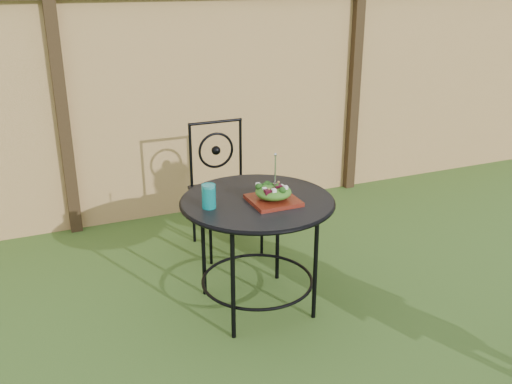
# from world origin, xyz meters

# --- Properties ---
(ground) EXTENTS (60.00, 60.00, 0.00)m
(ground) POSITION_xyz_m (0.00, 0.00, 0.00)
(ground) COLOR #264716
(ground) RESTS_ON ground
(fence) EXTENTS (8.00, 0.12, 1.90)m
(fence) POSITION_xyz_m (-0.00, 2.19, 0.95)
(fence) COLOR #ECB575
(fence) RESTS_ON ground
(patio_table) EXTENTS (0.92, 0.92, 0.72)m
(patio_table) POSITION_xyz_m (-0.39, 0.52, 0.59)
(patio_table) COLOR black
(patio_table) RESTS_ON ground
(patio_chair) EXTENTS (0.46, 0.46, 0.95)m
(patio_chair) POSITION_xyz_m (-0.27, 1.41, 0.50)
(patio_chair) COLOR black
(patio_chair) RESTS_ON ground
(salad_plate) EXTENTS (0.27, 0.27, 0.02)m
(salad_plate) POSITION_xyz_m (-0.32, 0.43, 0.74)
(salad_plate) COLOR #4C130A
(salad_plate) RESTS_ON patio_table
(salad) EXTENTS (0.21, 0.21, 0.08)m
(salad) POSITION_xyz_m (-0.32, 0.43, 0.79)
(salad) COLOR #235614
(salad) RESTS_ON salad_plate
(fork) EXTENTS (0.01, 0.01, 0.18)m
(fork) POSITION_xyz_m (-0.31, 0.43, 0.92)
(fork) COLOR silver
(fork) RESTS_ON salad
(drinking_glass) EXTENTS (0.08, 0.08, 0.14)m
(drinking_glass) POSITION_xyz_m (-0.69, 0.50, 0.79)
(drinking_glass) COLOR #0B8888
(drinking_glass) RESTS_ON patio_table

